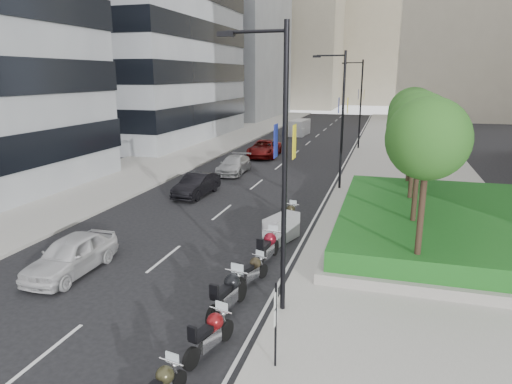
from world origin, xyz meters
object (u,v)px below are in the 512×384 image
at_px(car_a, 71,255).
at_px(motorcycle_2, 228,294).
at_px(car_d, 264,148).
at_px(motorcycle_3, 252,271).
at_px(motorcycle_4, 268,248).
at_px(car_b, 197,185).
at_px(lamp_post_2, 359,100).
at_px(motorcycle_6, 289,215).
at_px(lamp_post_0, 280,159).
at_px(motorcycle_1, 210,334).
at_px(lamp_post_1, 340,114).
at_px(parking_sign, 276,321).
at_px(motorcycle_5, 281,228).
at_px(delivery_van, 299,128).
at_px(car_c, 234,165).

bearing_deg(car_a, motorcycle_2, -9.73).
bearing_deg(motorcycle_2, car_d, 22.84).
height_order(motorcycle_3, motorcycle_4, motorcycle_4).
relative_size(motorcycle_3, car_d, 0.34).
xyz_separation_m(motorcycle_3, car_b, (-7.07, 11.26, 0.18)).
relative_size(lamp_post_2, car_a, 2.06).
bearing_deg(motorcycle_6, motorcycle_3, -168.50).
bearing_deg(car_d, motorcycle_6, -74.74).
height_order(lamp_post_0, motorcycle_4, lamp_post_0).
relative_size(motorcycle_1, car_a, 0.50).
bearing_deg(car_b, lamp_post_1, 28.91).
height_order(motorcycle_4, motorcycle_6, motorcycle_4).
bearing_deg(parking_sign, car_b, 119.73).
bearing_deg(car_b, lamp_post_2, 72.48).
height_order(motorcycle_1, car_a, car_a).
bearing_deg(motorcycle_1, car_b, 39.52).
height_order(motorcycle_2, motorcycle_5, motorcycle_2).
distance_m(motorcycle_1, motorcycle_2, 2.28).
bearing_deg(car_b, motorcycle_3, -54.34).
height_order(parking_sign, motorcycle_1, parking_sign).
bearing_deg(delivery_van, motorcycle_5, -75.41).
bearing_deg(motorcycle_4, lamp_post_1, 0.71).
height_order(lamp_post_1, motorcycle_4, lamp_post_1).
height_order(lamp_post_2, car_b, lamp_post_2).
xyz_separation_m(motorcycle_2, motorcycle_5, (0.16, 6.92, -0.05)).
bearing_deg(parking_sign, motorcycle_2, 130.98).
xyz_separation_m(motorcycle_6, car_a, (-6.89, -8.06, 0.19)).
relative_size(lamp_post_1, parking_sign, 3.60).
xyz_separation_m(motorcycle_5, car_d, (-6.72, 21.70, 0.16)).
relative_size(lamp_post_0, motorcycle_4, 3.74).
height_order(parking_sign, motorcycle_3, parking_sign).
height_order(lamp_post_2, delivery_van, lamp_post_2).
bearing_deg(motorcycle_2, motorcycle_1, -162.99).
height_order(lamp_post_2, motorcycle_5, lamp_post_2).
bearing_deg(car_a, lamp_post_2, 76.29).
bearing_deg(motorcycle_5, motorcycle_1, -160.36).
xyz_separation_m(lamp_post_0, motorcycle_3, (-1.40, 1.72, -4.54)).
bearing_deg(lamp_post_0, car_c, 112.67).
bearing_deg(motorcycle_5, lamp_post_1, 11.41).
relative_size(motorcycle_3, delivery_van, 0.40).
bearing_deg(motorcycle_6, car_b, 69.20).
height_order(motorcycle_1, car_d, car_d).
distance_m(motorcycle_5, car_b, 9.65).
relative_size(motorcycle_1, motorcycle_5, 1.01).
distance_m(lamp_post_0, lamp_post_2, 35.00).
height_order(motorcycle_5, car_d, car_d).
bearing_deg(car_c, motorcycle_2, -73.41).
height_order(car_c, delivery_van, delivery_van).
distance_m(parking_sign, motorcycle_6, 12.01).
bearing_deg(car_c, motorcycle_6, -60.64).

